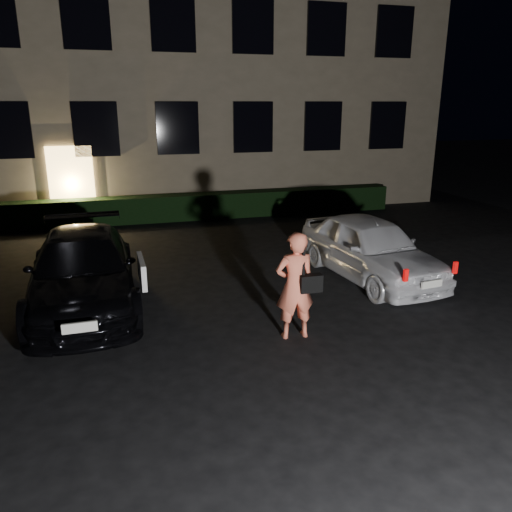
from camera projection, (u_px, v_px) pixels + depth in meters
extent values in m
plane|color=black|center=(280.00, 372.00, 7.37)|extent=(80.00, 80.00, 0.00)
cube|color=#716550|center=(161.00, 44.00, 19.40)|extent=(20.00, 8.00, 12.00)
cube|color=#EBBB65|center=(72.00, 185.00, 16.16)|extent=(1.40, 0.10, 2.50)
cube|color=black|center=(7.00, 131.00, 15.21)|extent=(1.40, 0.10, 1.70)
cube|color=black|center=(96.00, 129.00, 15.88)|extent=(1.40, 0.10, 1.70)
cube|color=black|center=(178.00, 128.00, 16.55)|extent=(1.40, 0.10, 1.70)
cube|color=black|center=(253.00, 127.00, 17.22)|extent=(1.40, 0.10, 1.70)
cube|color=black|center=(323.00, 126.00, 17.90)|extent=(1.40, 0.10, 1.70)
cube|color=black|center=(387.00, 126.00, 18.57)|extent=(1.40, 0.10, 1.70)
cube|color=black|center=(86.00, 19.00, 14.94)|extent=(1.40, 0.10, 1.70)
cube|color=black|center=(173.00, 23.00, 15.61)|extent=(1.40, 0.10, 1.70)
cube|color=black|center=(253.00, 26.00, 16.28)|extent=(1.40, 0.10, 1.70)
cube|color=black|center=(327.00, 29.00, 16.96)|extent=(1.40, 0.10, 1.70)
cube|color=black|center=(394.00, 32.00, 17.63)|extent=(1.40, 0.10, 1.70)
cube|color=black|center=(183.00, 207.00, 16.90)|extent=(15.00, 0.70, 0.85)
imported|color=black|center=(83.00, 270.00, 9.68)|extent=(2.09, 4.89, 1.40)
cube|color=white|center=(142.00, 271.00, 9.11)|extent=(0.11, 1.01, 0.47)
cube|color=silver|center=(80.00, 327.00, 7.41)|extent=(0.51, 0.06, 0.16)
imported|color=white|center=(370.00, 248.00, 11.16)|extent=(2.13, 4.30, 1.41)
cube|color=red|center=(406.00, 275.00, 9.18)|extent=(0.09, 0.06, 0.23)
cube|color=red|center=(455.00, 268.00, 9.61)|extent=(0.09, 0.06, 0.23)
cube|color=silver|center=(432.00, 284.00, 9.42)|extent=(0.47, 0.10, 0.14)
imported|color=#EE7052|center=(295.00, 286.00, 8.23)|extent=(0.68, 0.45, 1.84)
cube|color=black|center=(311.00, 283.00, 8.15)|extent=(0.38, 0.18, 0.29)
cube|color=black|center=(303.00, 259.00, 8.04)|extent=(0.04, 0.06, 0.57)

